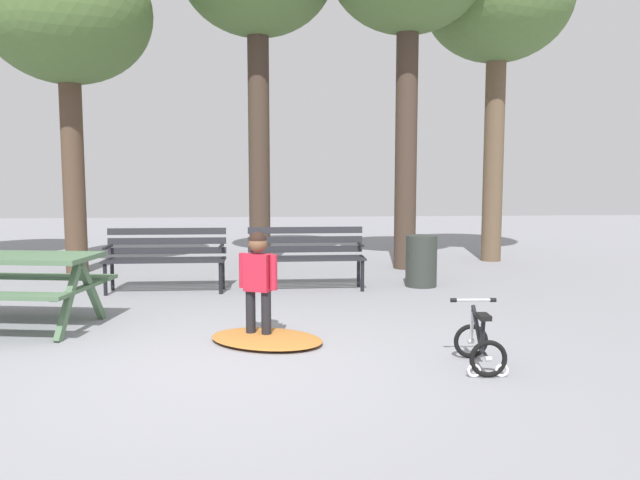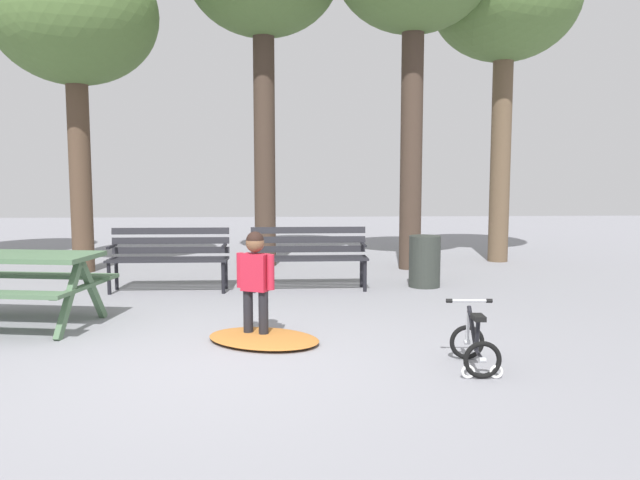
% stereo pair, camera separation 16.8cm
% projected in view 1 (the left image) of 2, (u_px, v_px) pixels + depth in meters
% --- Properties ---
extents(ground, '(36.00, 36.00, 0.00)m').
position_uv_depth(ground, '(221.00, 365.00, 5.27)').
color(ground, gray).
extents(picnic_table, '(1.99, 1.61, 0.79)m').
position_uv_depth(picnic_table, '(6.00, 271.00, 6.47)').
color(picnic_table, '#4C6B4C').
rests_on(picnic_table, ground).
extents(park_bench_far_left, '(1.60, 0.47, 0.85)m').
position_uv_depth(park_bench_far_left, '(166.00, 254.00, 8.52)').
color(park_bench_far_left, '#232328').
rests_on(park_bench_far_left, ground).
extents(park_bench_left, '(1.60, 0.47, 0.85)m').
position_uv_depth(park_bench_left, '(306.00, 252.00, 8.69)').
color(park_bench_left, '#232328').
rests_on(park_bench_left, ground).
extents(child_standing, '(0.37, 0.26, 1.05)m').
position_uv_depth(child_standing, '(258.00, 277.00, 5.99)').
color(child_standing, black).
rests_on(child_standing, ground).
extents(kids_bicycle, '(0.39, 0.58, 0.54)m').
position_uv_depth(kids_bicycle, '(480.00, 344.00, 5.18)').
color(kids_bicycle, black).
rests_on(kids_bicycle, ground).
extents(leaf_pile, '(1.35, 1.22, 0.07)m').
position_uv_depth(leaf_pile, '(266.00, 339.00, 5.98)').
color(leaf_pile, '#B26B2D').
rests_on(leaf_pile, ground).
extents(trash_bin, '(0.44, 0.44, 0.72)m').
position_uv_depth(trash_bin, '(421.00, 261.00, 8.91)').
color(trash_bin, '#2D332D').
rests_on(trash_bin, ground).
extents(tree_left, '(2.60, 2.60, 5.18)m').
position_uv_depth(tree_left, '(67.00, 16.00, 9.76)').
color(tree_left, brown).
rests_on(tree_left, ground).
extents(tree_far_right, '(2.60, 2.60, 5.76)m').
position_uv_depth(tree_far_right, '(498.00, 4.00, 11.10)').
color(tree_far_right, brown).
rests_on(tree_far_right, ground).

